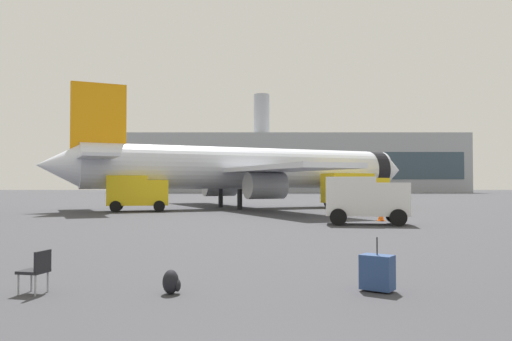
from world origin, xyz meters
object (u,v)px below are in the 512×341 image
safety_cone_mid (158,203)px  rolling_suitcase (378,272)px  traveller_backpack (172,282)px  cargo_van (366,198)px  airplane_at_gate (248,169)px  fuel_truck (355,189)px  service_truck (138,192)px  safety_cone_near (381,214)px  gate_chair (37,269)px

safety_cone_mid → rolling_suitcase: bearing=-73.1°
traveller_backpack → cargo_van: bearing=66.2°
airplane_at_gate → fuel_truck: (9.91, 0.11, -1.88)m
service_truck → safety_cone_mid: bearing=93.1°
service_truck → rolling_suitcase: size_ratio=4.67×
safety_cone_near → safety_cone_mid: safety_cone_near is taller
service_truck → safety_cone_near: (17.13, -10.64, -1.21)m
airplane_at_gate → fuel_truck: airplane_at_gate is taller
airplane_at_gate → rolling_suitcase: (3.25, -35.98, -3.27)m
traveller_backpack → gate_chair: gate_chair is taller
fuel_truck → cargo_van: bearing=-99.4°
airplane_at_gate → traveller_backpack: (-0.90, -36.22, -3.42)m
airplane_at_gate → service_truck: bearing=-147.7°
airplane_at_gate → traveller_backpack: size_ratio=70.70×
safety_cone_near → traveller_backpack: bearing=-114.7°
safety_cone_near → gate_chair: bearing=-120.7°
fuel_truck → service_truck: bearing=-163.0°
safety_cone_near → safety_cone_mid: size_ratio=1.36×
service_truck → safety_cone_near: 20.20m
safety_cone_near → cargo_van: bearing=-119.7°
cargo_van → gate_chair: 20.21m
fuel_truck → gate_chair: size_ratio=7.51×
service_truck → gate_chair: (5.28, -30.59, -1.11)m
safety_cone_mid → fuel_truck: bearing=-17.1°
cargo_van → rolling_suitcase: cargo_van is taller
traveller_backpack → rolling_suitcase: bearing=3.3°
cargo_van → safety_cone_near: bearing=60.3°
rolling_suitcase → traveller_backpack: 4.16m
safety_cone_near → safety_cone_mid: 28.53m
fuel_truck → safety_cone_near: fuel_truck is taller
safety_cone_near → rolling_suitcase: 20.35m
airplane_at_gate → service_truck: (-8.87, -5.62, -2.05)m
cargo_van → rolling_suitcase: (-3.51, -17.10, -1.06)m
fuel_truck → rolling_suitcase: bearing=-100.5°
airplane_at_gate → traveller_backpack: 36.39m
service_truck → cargo_van: service_truck is taller
safety_cone_mid → gate_chair: bearing=-82.0°
fuel_truck → rolling_suitcase: (-6.66, -36.09, -1.38)m
service_truck → rolling_suitcase: (12.12, -30.36, -1.22)m
fuel_truck → safety_cone_mid: bearing=162.9°
traveller_backpack → service_truck: bearing=104.6°
cargo_van → safety_cone_mid: cargo_van is taller
service_truck → safety_cone_mid: service_truck is taller
cargo_van → safety_cone_near: 3.19m
safety_cone_near → safety_cone_mid: bearing=128.5°
fuel_truck → safety_cone_near: (-1.65, -16.37, -1.37)m
airplane_at_gate → service_truck: size_ratio=6.61×
rolling_suitcase → gate_chair: (-6.84, -0.22, 0.11)m
safety_cone_near → safety_cone_mid: (-17.76, 22.33, -0.11)m
gate_chair → traveller_backpack: bearing=-0.3°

